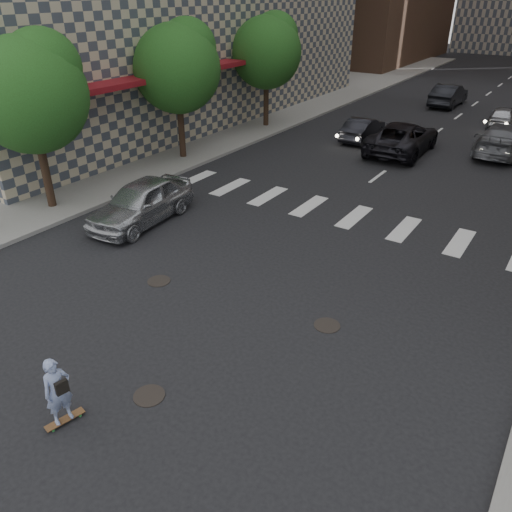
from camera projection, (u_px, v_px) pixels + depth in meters
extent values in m
plane|color=black|center=(183.00, 322.00, 13.38)|extent=(160.00, 160.00, 0.00)
cube|color=gray|center=(214.00, 113.00, 35.05)|extent=(13.00, 80.00, 0.15)
cube|color=black|center=(142.00, 120.00, 25.20)|extent=(0.30, 14.00, 4.00)
cube|color=maroon|center=(149.00, 78.00, 23.81)|extent=(1.60, 14.00, 0.25)
cylinder|color=#382619|center=(46.00, 172.00, 19.46)|extent=(0.32, 0.32, 2.80)
sphere|color=#214517|center=(30.00, 96.00, 18.08)|extent=(4.20, 4.20, 4.20)
sphere|color=#214517|center=(42.00, 68.00, 17.99)|extent=(2.80, 2.80, 2.80)
cylinder|color=#382619|center=(181.00, 129.00, 25.32)|extent=(0.32, 0.32, 2.80)
sphere|color=#214517|center=(177.00, 69.00, 23.94)|extent=(4.20, 4.20, 4.20)
sphere|color=#214517|center=(187.00, 48.00, 23.85)|extent=(2.80, 2.80, 2.80)
cylinder|color=#382619|center=(266.00, 102.00, 31.18)|extent=(0.32, 0.32, 2.80)
sphere|color=#214517|center=(267.00, 53.00, 29.80)|extent=(4.20, 4.20, 4.20)
sphere|color=#214517|center=(275.00, 36.00, 29.72)|extent=(2.80, 2.80, 2.80)
cylinder|color=black|center=(149.00, 396.00, 10.96)|extent=(0.70, 0.70, 0.02)
cylinder|color=black|center=(159.00, 281.00, 15.22)|extent=(0.70, 0.70, 0.02)
cylinder|color=black|center=(327.00, 325.00, 13.23)|extent=(0.70, 0.70, 0.02)
cube|color=brown|center=(65.00, 419.00, 10.27)|extent=(0.38, 0.84, 0.02)
cylinder|color=green|center=(50.00, 427.00, 10.17)|extent=(0.04, 0.06, 0.05)
cylinder|color=green|center=(53.00, 431.00, 10.07)|extent=(0.04, 0.06, 0.05)
cylinder|color=green|center=(77.00, 412.00, 10.51)|extent=(0.04, 0.06, 0.05)
cylinder|color=green|center=(80.00, 416.00, 10.42)|extent=(0.04, 0.06, 0.05)
imported|color=#94B1D8|center=(58.00, 391.00, 9.90)|extent=(0.48, 0.63, 1.53)
cube|color=black|center=(62.00, 387.00, 9.74)|extent=(0.14, 0.27, 0.29)
imported|color=#AEB0B5|center=(141.00, 202.00, 18.72)|extent=(2.28, 4.85, 1.60)
imported|color=black|center=(363.00, 129.00, 28.94)|extent=(1.50, 4.00, 1.30)
imported|color=#54555B|center=(503.00, 139.00, 26.45)|extent=(2.33, 5.52, 1.59)
imported|color=black|center=(402.00, 138.00, 26.68)|extent=(2.84, 5.92, 1.63)
imported|color=#B1B3B9|center=(502.00, 116.00, 31.87)|extent=(1.88, 3.86, 1.27)
imported|color=black|center=(448.00, 95.00, 37.23)|extent=(1.77, 4.83, 1.58)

